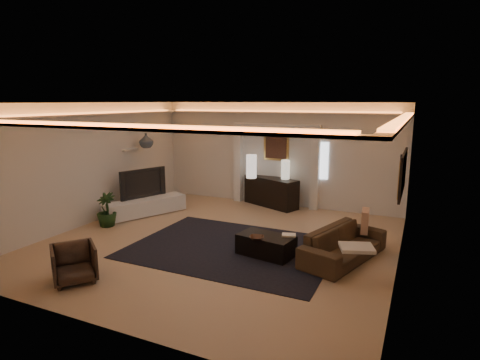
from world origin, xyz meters
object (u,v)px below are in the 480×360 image
at_px(sofa, 344,244).
at_px(coffee_table, 266,245).
at_px(console, 271,192).
at_px(armchair, 74,263).

xyz_separation_m(sofa, coffee_table, (-1.40, -0.43, -0.09)).
bearing_deg(coffee_table, console, 118.51).
xyz_separation_m(sofa, armchair, (-3.86, -2.80, 0.01)).
relative_size(console, armchair, 2.42).
bearing_deg(sofa, coffee_table, 124.54).
xyz_separation_m(console, coffee_table, (1.21, -3.52, -0.20)).
bearing_deg(console, sofa, -26.92).
relative_size(console, sofa, 0.81).
bearing_deg(coffee_table, armchair, -126.52).
xyz_separation_m(coffee_table, armchair, (-2.47, -2.37, 0.11)).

